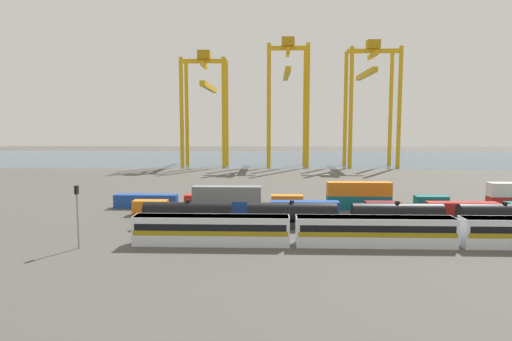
% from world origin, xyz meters
% --- Properties ---
extents(ground_plane, '(420.00, 420.00, 0.00)m').
position_xyz_m(ground_plane, '(0.00, 40.00, 0.00)').
color(ground_plane, '#4C4944').
extents(harbour_water, '(400.00, 110.00, 0.01)m').
position_xyz_m(harbour_water, '(0.00, 133.05, 0.00)').
color(harbour_water, '#384C60').
rests_on(harbour_water, ground_plane).
extents(passenger_train, '(64.24, 3.14, 3.90)m').
position_xyz_m(passenger_train, '(6.06, -23.14, 2.14)').
color(passenger_train, silver).
rests_on(passenger_train, ground_plane).
extents(freight_tank_row, '(62.47, 2.88, 4.34)m').
position_xyz_m(freight_tank_row, '(3.66, -13.40, 2.05)').
color(freight_tank_row, '#232326').
rests_on(freight_tank_row, ground_plane).
extents(signal_mast, '(0.36, 0.60, 8.24)m').
position_xyz_m(signal_mast, '(-32.65, -25.65, 5.30)').
color(signal_mast, gray).
rests_on(signal_mast, ground_plane).
extents(shipping_container_0, '(6.04, 2.44, 2.60)m').
position_xyz_m(shipping_container_0, '(-29.24, -4.06, 1.30)').
color(shipping_container_0, orange).
rests_on(shipping_container_0, ground_plane).
extents(shipping_container_1, '(12.10, 2.44, 2.60)m').
position_xyz_m(shipping_container_1, '(-15.50, -4.06, 1.30)').
color(shipping_container_1, '#1C4299').
rests_on(shipping_container_1, ground_plane).
extents(shipping_container_2, '(12.10, 2.44, 2.60)m').
position_xyz_m(shipping_container_2, '(-15.50, -4.06, 3.90)').
color(shipping_container_2, slate).
rests_on(shipping_container_2, shipping_container_1).
extents(shipping_container_3, '(12.10, 2.44, 2.60)m').
position_xyz_m(shipping_container_3, '(-1.76, -4.06, 1.30)').
color(shipping_container_3, '#1C4299').
rests_on(shipping_container_3, ground_plane).
extents(shipping_container_4, '(6.04, 2.44, 2.60)m').
position_xyz_m(shipping_container_4, '(11.97, -4.06, 1.30)').
color(shipping_container_4, maroon).
rests_on(shipping_container_4, ground_plane).
extents(shipping_container_5, '(12.10, 2.44, 2.60)m').
position_xyz_m(shipping_container_5, '(25.71, -4.06, 1.30)').
color(shipping_container_5, '#AD211C').
rests_on(shipping_container_5, ground_plane).
extents(shipping_container_8, '(12.10, 2.44, 2.60)m').
position_xyz_m(shipping_container_8, '(-31.92, 2.50, 1.30)').
color(shipping_container_8, '#1C4299').
rests_on(shipping_container_8, ground_plane).
extents(shipping_container_9, '(12.10, 2.44, 2.60)m').
position_xyz_m(shipping_container_9, '(-18.26, 2.50, 1.30)').
color(shipping_container_9, '#AD211C').
rests_on(shipping_container_9, ground_plane).
extents(shipping_container_10, '(6.04, 2.44, 2.60)m').
position_xyz_m(shipping_container_10, '(-4.60, 2.50, 1.30)').
color(shipping_container_10, orange).
rests_on(shipping_container_10, ground_plane).
extents(shipping_container_11, '(12.10, 2.44, 2.60)m').
position_xyz_m(shipping_container_11, '(9.07, 2.50, 1.30)').
color(shipping_container_11, '#146066').
rests_on(shipping_container_11, ground_plane).
extents(shipping_container_12, '(12.10, 2.44, 2.60)m').
position_xyz_m(shipping_container_12, '(9.07, 2.50, 3.90)').
color(shipping_container_12, orange).
rests_on(shipping_container_12, shipping_container_11).
extents(shipping_container_13, '(6.04, 2.44, 2.60)m').
position_xyz_m(shipping_container_13, '(22.73, 2.50, 1.30)').
color(shipping_container_13, '#146066').
rests_on(shipping_container_13, ground_plane).
extents(shipping_container_14, '(6.04, 2.44, 2.60)m').
position_xyz_m(shipping_container_14, '(36.40, 2.50, 1.30)').
color(shipping_container_14, '#AD211C').
rests_on(shipping_container_14, ground_plane).
extents(shipping_container_15, '(6.04, 2.44, 2.60)m').
position_xyz_m(shipping_container_15, '(36.40, 2.50, 3.90)').
color(shipping_container_15, silver).
rests_on(shipping_container_15, shipping_container_14).
extents(gantry_crane_west, '(17.64, 38.53, 44.53)m').
position_xyz_m(gantry_crane_west, '(-33.58, 93.36, 27.11)').
color(gantry_crane_west, gold).
rests_on(gantry_crane_west, ground_plane).
extents(gantry_crane_central, '(16.02, 35.79, 49.25)m').
position_xyz_m(gantry_crane_central, '(-1.34, 92.59, 29.93)').
color(gantry_crane_central, gold).
rests_on(gantry_crane_central, ground_plane).
extents(gantry_crane_east, '(19.49, 34.12, 47.99)m').
position_xyz_m(gantry_crane_east, '(30.91, 92.37, 29.46)').
color(gantry_crane_east, gold).
rests_on(gantry_crane_east, ground_plane).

